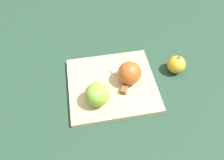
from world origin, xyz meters
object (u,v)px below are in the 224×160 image
(apple_half_left, at_px, (97,94))
(apple_whole, at_px, (176,65))
(knife, at_px, (126,85))
(apple_half_right, at_px, (129,73))

(apple_half_left, relative_size, apple_whole, 1.03)
(apple_half_left, height_order, apple_whole, apple_half_left)
(knife, bearing_deg, apple_half_right, -2.81)
(apple_half_left, height_order, knife, apple_half_left)
(knife, relative_size, apple_whole, 1.42)
(apple_half_right, bearing_deg, apple_whole, 83.61)
(apple_whole, bearing_deg, apple_half_right, 176.57)
(apple_half_left, bearing_deg, apple_whole, 3.51)
(apple_whole, bearing_deg, apple_half_left, -174.72)
(apple_whole, bearing_deg, knife, -177.43)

